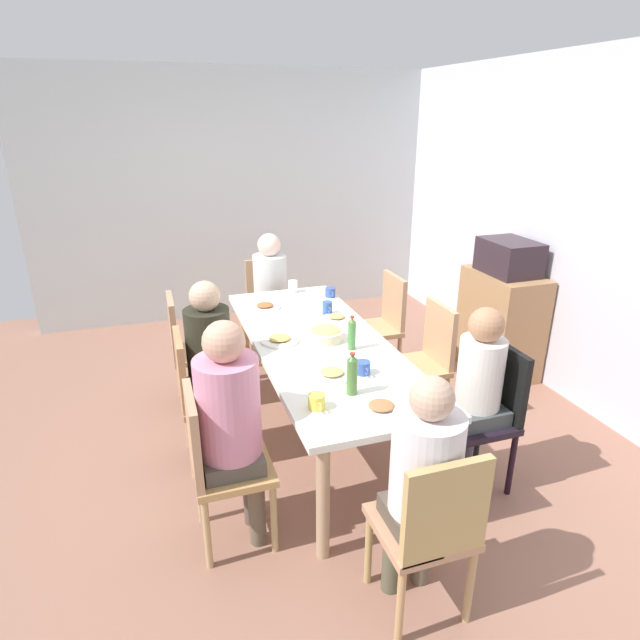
% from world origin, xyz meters
% --- Properties ---
extents(ground_plane, '(6.46, 6.46, 0.00)m').
position_xyz_m(ground_plane, '(0.00, 0.00, 0.00)').
color(ground_plane, '#926452').
extents(wall_back, '(5.62, 0.12, 2.60)m').
position_xyz_m(wall_back, '(0.00, 2.12, 1.30)').
color(wall_back, silver).
rests_on(wall_back, ground_plane).
extents(wall_left, '(0.12, 4.36, 2.60)m').
position_xyz_m(wall_left, '(-2.75, 0.00, 1.30)').
color(wall_left, silver).
rests_on(wall_left, ground_plane).
extents(dining_table, '(2.26, 0.85, 0.75)m').
position_xyz_m(dining_table, '(0.00, 0.00, 0.67)').
color(dining_table, white).
rests_on(dining_table, ground_plane).
extents(chair_0, '(0.40, 0.40, 0.90)m').
position_xyz_m(chair_0, '(-0.75, -0.80, 0.51)').
color(chair_0, tan).
rests_on(chair_0, ground_plane).
extents(chair_1, '(0.40, 0.40, 0.90)m').
position_xyz_m(chair_1, '(0.75, 0.80, 0.51)').
color(chair_1, black).
rests_on(chair_1, ground_plane).
extents(person_1, '(0.30, 0.30, 1.16)m').
position_xyz_m(person_1, '(0.75, 0.71, 0.69)').
color(person_1, '#3D3947').
rests_on(person_1, ground_plane).
extents(chair_2, '(0.40, 0.40, 0.90)m').
position_xyz_m(chair_2, '(-1.51, 0.00, 0.51)').
color(chair_2, tan).
rests_on(chair_2, ground_plane).
extents(person_2, '(0.30, 0.30, 1.17)m').
position_xyz_m(person_2, '(-1.42, 0.00, 0.71)').
color(person_2, '#293752').
rests_on(person_2, ground_plane).
extents(chair_3, '(0.40, 0.40, 0.90)m').
position_xyz_m(chair_3, '(-0.75, 0.80, 0.51)').
color(chair_3, tan).
rests_on(chair_3, ground_plane).
extents(chair_4, '(0.40, 0.40, 0.90)m').
position_xyz_m(chair_4, '(1.51, 0.00, 0.51)').
color(chair_4, tan).
rests_on(chair_4, ground_plane).
extents(person_4, '(0.30, 0.30, 1.19)m').
position_xyz_m(person_4, '(1.42, 0.00, 0.71)').
color(person_4, '#55533F').
rests_on(person_4, ground_plane).
extents(chair_5, '(0.40, 0.40, 0.90)m').
position_xyz_m(chair_5, '(0.00, -0.80, 0.51)').
color(chair_5, tan).
rests_on(chair_5, ground_plane).
extents(person_5, '(0.30, 0.30, 1.23)m').
position_xyz_m(person_5, '(0.00, -0.71, 0.73)').
color(person_5, brown).
rests_on(person_5, ground_plane).
extents(chair_6, '(0.40, 0.40, 0.90)m').
position_xyz_m(chair_6, '(0.75, -0.80, 0.51)').
color(chair_6, tan).
rests_on(chair_6, ground_plane).
extents(person_6, '(0.32, 0.32, 1.26)m').
position_xyz_m(person_6, '(0.75, -0.71, 0.76)').
color(person_6, brown).
rests_on(person_6, ground_plane).
extents(chair_7, '(0.40, 0.40, 0.90)m').
position_xyz_m(chair_7, '(0.00, 0.80, 0.51)').
color(chair_7, tan).
rests_on(chair_7, ground_plane).
extents(plate_0, '(0.22, 0.22, 0.04)m').
position_xyz_m(plate_0, '(-0.33, 0.24, 0.76)').
color(plate_0, silver).
rests_on(plate_0, dining_table).
extents(plate_1, '(0.24, 0.24, 0.04)m').
position_xyz_m(plate_1, '(0.50, -0.09, 0.76)').
color(plate_1, white).
rests_on(plate_1, dining_table).
extents(plate_2, '(0.26, 0.26, 0.04)m').
position_xyz_m(plate_2, '(-0.08, -0.25, 0.76)').
color(plate_2, white).
rests_on(plate_2, dining_table).
extents(plate_3, '(0.24, 0.24, 0.04)m').
position_xyz_m(plate_3, '(0.93, 0.02, 0.76)').
color(plate_3, white).
rests_on(plate_3, dining_table).
extents(plate_4, '(0.23, 0.23, 0.04)m').
position_xyz_m(plate_4, '(-0.73, -0.21, 0.76)').
color(plate_4, white).
rests_on(plate_4, dining_table).
extents(bowl_0, '(0.24, 0.24, 0.09)m').
position_xyz_m(bowl_0, '(-0.01, 0.04, 0.79)').
color(bowl_0, beige).
rests_on(bowl_0, dining_table).
extents(cup_0, '(0.11, 0.07, 0.10)m').
position_xyz_m(cup_0, '(-0.46, 0.21, 0.80)').
color(cup_0, '#37599D').
rests_on(cup_0, dining_table).
extents(cup_1, '(0.12, 0.09, 0.08)m').
position_xyz_m(cup_1, '(0.81, -0.28, 0.79)').
color(cup_1, '#DCC848').
rests_on(cup_1, dining_table).
extents(cup_2, '(0.12, 0.08, 0.08)m').
position_xyz_m(cup_2, '(0.52, 0.09, 0.79)').
color(cup_2, '#3757A0').
rests_on(cup_2, dining_table).
extents(cup_3, '(0.11, 0.08, 0.10)m').
position_xyz_m(cup_3, '(-1.04, 0.11, 0.80)').
color(cup_3, white).
rests_on(cup_3, dining_table).
extents(cup_4, '(0.12, 0.08, 0.08)m').
position_xyz_m(cup_4, '(-0.83, 0.36, 0.79)').
color(cup_4, '#3B539F').
rests_on(cup_4, dining_table).
extents(bottle_0, '(0.06, 0.06, 0.24)m').
position_xyz_m(bottle_0, '(0.72, -0.06, 0.86)').
color(bottle_0, '#4A7736').
rests_on(bottle_0, dining_table).
extents(bottle_1, '(0.05, 0.05, 0.23)m').
position_xyz_m(bottle_1, '(0.18, 0.15, 0.85)').
color(bottle_1, '#488641').
rests_on(bottle_1, dining_table).
extents(side_cabinet, '(0.70, 0.44, 0.90)m').
position_xyz_m(side_cabinet, '(-0.52, 1.82, 0.45)').
color(side_cabinet, '#A57A50').
rests_on(side_cabinet, ground_plane).
extents(microwave, '(0.48, 0.36, 0.28)m').
position_xyz_m(microwave, '(-0.52, 1.82, 1.04)').
color(microwave, '#2D2128').
rests_on(microwave, side_cabinet).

